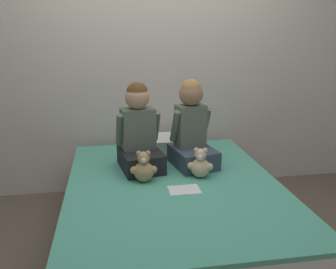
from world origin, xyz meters
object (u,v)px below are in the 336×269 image
Objects in this scene: teddy_bear_held_by_right_child at (200,165)px; pillow_at_headboard at (159,143)px; teddy_bear_held_by_left_child at (144,168)px; sign_card at (184,190)px; child_on_left at (139,133)px; bed at (174,214)px; child_on_right at (192,130)px.

pillow_at_headboard is at bearing 123.88° from teddy_bear_held_by_right_child.
pillow_at_headboard is (0.21, 0.69, -0.04)m from teddy_bear_held_by_left_child.
sign_card is at bearing -86.93° from pillow_at_headboard.
teddy_bear_held_by_right_child is (0.42, -0.27, -0.18)m from child_on_left.
teddy_bear_held_by_right_child is 0.71m from pillow_at_headboard.
bed is 0.81m from pillow_at_headboard.
pillow_at_headboard is (0.00, 0.75, 0.30)m from bed.
teddy_bear_held_by_right_child reaches higher than sign_card.
teddy_bear_held_by_left_child is at bearing 162.91° from bed.
child_on_left is at bearing 168.01° from child_on_right.
sign_card reaches higher than bed.
teddy_bear_held_by_left_child is at bearing -106.61° from pillow_at_headboard.
child_on_left is 2.98× the size of teddy_bear_held_by_right_child.
teddy_bear_held_by_left_child reaches higher than pillow_at_headboard.
sign_card is (0.26, -0.47, -0.28)m from child_on_left.
pillow_at_headboard is at bearing 90.00° from bed.
child_on_right is 0.57m from sign_card.
child_on_left is (-0.21, 0.34, 0.52)m from bed.
teddy_bear_held_by_left_child is at bearing -98.48° from child_on_left.
bed is 0.40m from teddy_bear_held_by_right_child.
teddy_bear_held_by_right_child is at bearing 51.51° from sign_card.
sign_card is at bearing -111.55° from teddy_bear_held_by_right_child.
pillow_at_headboard reaches higher than bed.
bed is 2.85× the size of child_on_left.
child_on_right is 2.97× the size of teddy_bear_held_by_left_child.
pillow_at_headboard is at bearing 78.07° from teddy_bear_held_by_left_child.
child_on_right is at bearing -64.19° from pillow_at_headboard.
child_on_right is (0.41, -0.00, 0.01)m from child_on_left.
teddy_bear_held_by_right_child is 0.46× the size of pillow_at_headboard.
teddy_bear_held_by_left_child is 0.72m from pillow_at_headboard.
child_on_right reaches higher than child_on_left.
child_on_left is 0.51m from pillow_at_headboard.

